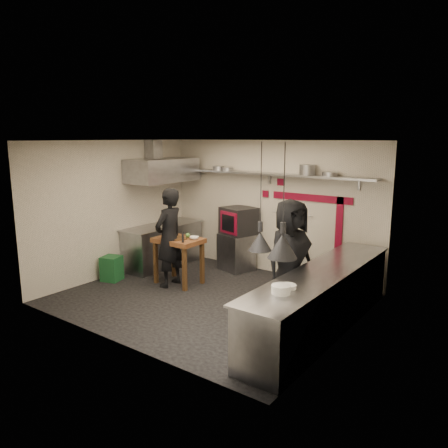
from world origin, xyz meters
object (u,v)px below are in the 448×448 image
Objects in this scene: prep_table at (179,261)px; oven_stand at (236,252)px; chef_left at (169,238)px; green_bin at (112,268)px; combi_oven at (239,221)px; chef_right at (290,258)px.

oven_stand is at bearing 74.05° from prep_table.
prep_table is 0.54m from chef_left.
chef_left is (1.16, 0.48, 0.71)m from green_bin.
oven_stand is 2.65m from green_bin.
chef_left is (-0.46, -1.61, 0.56)m from oven_stand.
prep_table is (-0.43, -1.46, -0.63)m from combi_oven.
combi_oven is 0.35× the size of chef_right.
oven_stand is at bearing 72.07° from chef_right.
chef_left reaches higher than prep_table.
chef_left is 2.54m from chef_right.
prep_table is at bearing -90.05° from oven_stand.
oven_stand is 1.21× the size of combi_oven.
combi_oven is at bearing 160.21° from chef_left.
chef_right is at bearing -19.78° from oven_stand.
chef_right is (2.54, 0.12, -0.00)m from chef_left.
chef_left is at bearing -90.60° from combi_oven.
oven_stand is 0.69m from combi_oven.
oven_stand is 0.42× the size of chef_right.
chef_right is at bearing 9.14° from green_bin.
chef_left reaches higher than chef_right.
chef_right is at bearing -21.06° from combi_oven.
chef_left is at bearing 110.35° from chef_right.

